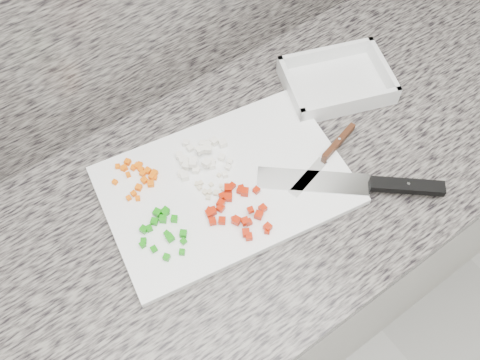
{
  "coord_description": "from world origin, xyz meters",
  "views": [
    {
      "loc": [
        -0.24,
        1.0,
        1.82
      ],
      "look_at": [
        0.07,
        1.44,
        0.94
      ],
      "focal_mm": 40.0,
      "sensor_mm": 36.0,
      "label": 1
    }
  ],
  "objects": [
    {
      "name": "green_pepper_pile",
      "position": [
        -0.1,
        1.44,
        0.92
      ],
      "size": [
        0.09,
        0.11,
        0.01
      ],
      "color": "#12820B",
      "rests_on": "cutting_board"
    },
    {
      "name": "cabinet",
      "position": [
        0.0,
        1.44,
        0.43
      ],
      "size": [
        3.92,
        0.62,
        0.86
      ],
      "primitive_type": "cube",
      "color": "silver",
      "rests_on": "ground"
    },
    {
      "name": "countertop",
      "position": [
        0.0,
        1.44,
        0.88
      ],
      "size": [
        3.96,
        0.64,
        0.04
      ],
      "primitive_type": "cube",
      "color": "slate",
      "rests_on": "cabinet"
    },
    {
      "name": "tray",
      "position": [
        0.4,
        1.53,
        0.92
      ],
      "size": [
        0.27,
        0.23,
        0.05
      ],
      "rotation": [
        0.0,
        0.0,
        -0.35
      ],
      "color": "white",
      "rests_on": "countertop"
    },
    {
      "name": "carrot_pile",
      "position": [
        -0.08,
        1.57,
        0.92
      ],
      "size": [
        0.09,
        0.1,
        0.01
      ],
      "color": "#F36205",
      "rests_on": "cutting_board"
    },
    {
      "name": "red_pepper_pile",
      "position": [
        0.03,
        1.4,
        0.92
      ],
      "size": [
        0.12,
        0.13,
        0.02
      ],
      "color": "#AC1802",
      "rests_on": "cutting_board"
    },
    {
      "name": "chef_knife",
      "position": [
        0.28,
        1.28,
        0.92
      ],
      "size": [
        0.3,
        0.27,
        0.02
      ],
      "rotation": [
        0.0,
        0.0,
        -0.71
      ],
      "color": "silver",
      "rests_on": "cutting_board"
    },
    {
      "name": "paring_knife",
      "position": [
        0.27,
        1.39,
        0.92
      ],
      "size": [
        0.21,
        0.07,
        0.02
      ],
      "rotation": [
        0.0,
        0.0,
        0.26
      ],
      "color": "silver",
      "rests_on": "cutting_board"
    },
    {
      "name": "onion_pile",
      "position": [
        0.04,
        1.53,
        0.92
      ],
      "size": [
        0.13,
        0.12,
        0.02
      ],
      "color": "white",
      "rests_on": "cutting_board"
    },
    {
      "name": "garlic_pile",
      "position": [
        0.02,
        1.46,
        0.92
      ],
      "size": [
        0.06,
        0.05,
        0.01
      ],
      "color": "beige",
      "rests_on": "cutting_board"
    },
    {
      "name": "cutting_board",
      "position": [
        0.05,
        1.46,
        0.91
      ],
      "size": [
        0.52,
        0.39,
        0.02
      ],
      "primitive_type": "cube",
      "rotation": [
        0.0,
        0.0,
        -0.17
      ],
      "color": "white",
      "rests_on": "countertop"
    }
  ]
}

